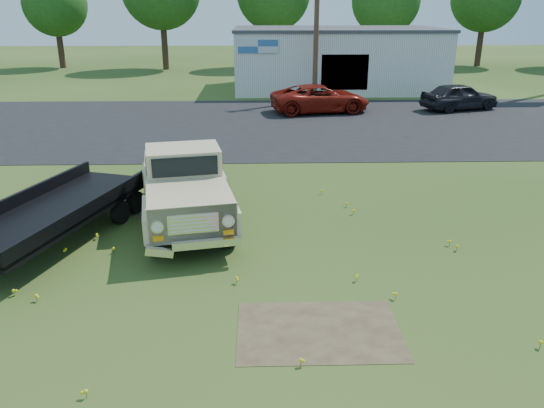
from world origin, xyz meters
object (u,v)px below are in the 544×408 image
Objects in this scene: vintage_pickup_truck at (185,185)px; flatbed_trailer at (54,206)px; red_pickup at (320,99)px; dark_sedan at (459,97)px.

flatbed_trailer is at bearing -172.27° from vintage_pickup_truck.
red_pickup is (8.60, 16.82, -0.15)m from flatbed_trailer.
dark_sedan is at bearing 63.92° from flatbed_trailer.
dark_sedan is (13.43, 16.25, -0.31)m from vintage_pickup_truck.
flatbed_trailer is 1.22× the size of red_pickup.
flatbed_trailer is at bearing 143.25° from red_pickup.
flatbed_trailer is (-3.13, -1.06, -0.17)m from vintage_pickup_truck.
red_pickup is at bearing 76.09° from dark_sedan.
vintage_pickup_truck is 3.31m from flatbed_trailer.
red_pickup is 1.23× the size of dark_sedan.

